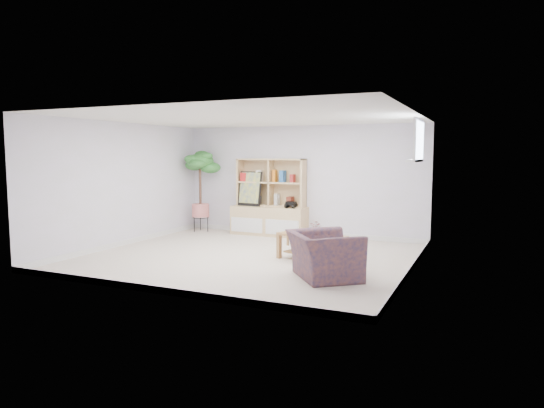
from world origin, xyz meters
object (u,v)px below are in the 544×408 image
at_px(storage_unit, 269,197).
at_px(armchair, 324,252).
at_px(coffee_table, 312,247).
at_px(floor_tree, 200,191).

bearing_deg(storage_unit, armchair, -53.61).
distance_m(storage_unit, coffee_table, 2.78).
relative_size(coffee_table, floor_tree, 0.59).
relative_size(coffee_table, armchair, 1.07).
relative_size(storage_unit, floor_tree, 0.90).
relative_size(floor_tree, armchair, 1.82).
xyz_separation_m(floor_tree, armchair, (3.94, -2.91, -0.56)).
relative_size(storage_unit, coffee_table, 1.54).
height_order(storage_unit, armchair, storage_unit).
distance_m(storage_unit, armchair, 3.87).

